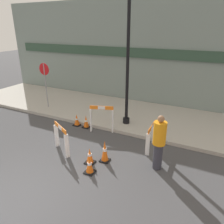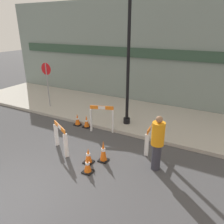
# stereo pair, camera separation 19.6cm
# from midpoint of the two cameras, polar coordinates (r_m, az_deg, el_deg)

# --- Properties ---
(ground_plane) EXTENTS (60.00, 60.00, 0.00)m
(ground_plane) POSITION_cam_midpoint_polar(r_m,az_deg,el_deg) (6.56, -24.72, -19.93)
(ground_plane) COLOR #424244
(sidewalk_slab) EXTENTS (18.00, 4.00, 0.14)m
(sidewalk_slab) POSITION_cam_midpoint_polar(r_m,az_deg,el_deg) (10.98, 1.77, -0.16)
(sidewalk_slab) COLOR #ADA89E
(sidewalk_slab) RESTS_ON ground_plane
(storefront_facade) EXTENTS (18.00, 0.22, 5.50)m
(storefront_facade) POSITION_cam_midpoint_polar(r_m,az_deg,el_deg) (12.19, 6.19, 14.95)
(storefront_facade) COLOR gray
(storefront_facade) RESTS_ON ground_plane
(streetlamp_post) EXTENTS (0.44, 0.44, 5.68)m
(streetlamp_post) POSITION_cam_midpoint_polar(r_m,az_deg,el_deg) (8.81, 3.62, 19.12)
(streetlamp_post) COLOR black
(streetlamp_post) RESTS_ON sidewalk_slab
(stop_sign) EXTENTS (0.60, 0.06, 2.29)m
(stop_sign) POSITION_cam_midpoint_polar(r_m,az_deg,el_deg) (11.68, -17.54, 8.42)
(stop_sign) COLOR gray
(stop_sign) RESTS_ON sidewalk_slab
(barricade_0) EXTENTS (0.17, 0.98, 0.95)m
(barricade_0) POSITION_cam_midpoint_polar(r_m,az_deg,el_deg) (7.86, 9.53, -6.07)
(barricade_0) COLOR white
(barricade_0) RESTS_ON ground_plane
(barricade_1) EXTENTS (0.96, 0.44, 1.15)m
(barricade_1) POSITION_cam_midpoint_polar(r_m,az_deg,el_deg) (8.95, -3.35, -1.52)
(barricade_1) COLOR white
(barricade_1) RESTS_ON ground_plane
(barricade_2) EXTENTS (0.91, 0.58, 1.01)m
(barricade_2) POSITION_cam_midpoint_polar(r_m,az_deg,el_deg) (7.80, -13.85, -6.45)
(barricade_2) COLOR white
(barricade_2) RESTS_ON ground_plane
(traffic_cone_0) EXTENTS (0.30, 0.30, 0.53)m
(traffic_cone_0) POSITION_cam_midpoint_polar(r_m,az_deg,el_deg) (7.17, -6.62, -11.40)
(traffic_cone_0) COLOR black
(traffic_cone_0) RESTS_ON ground_plane
(traffic_cone_1) EXTENTS (0.30, 0.30, 0.73)m
(traffic_cone_1) POSITION_cam_midpoint_polar(r_m,az_deg,el_deg) (7.17, -2.71, -10.26)
(traffic_cone_1) COLOR black
(traffic_cone_1) RESTS_ON ground_plane
(traffic_cone_2) EXTENTS (0.30, 0.30, 0.52)m
(traffic_cone_2) POSITION_cam_midpoint_polar(r_m,az_deg,el_deg) (9.81, -9.75, -2.10)
(traffic_cone_2) COLOR black
(traffic_cone_2) RESTS_ON ground_plane
(traffic_cone_3) EXTENTS (0.30, 0.30, 0.54)m
(traffic_cone_3) POSITION_cam_midpoint_polar(r_m,az_deg,el_deg) (6.75, -6.74, -13.67)
(traffic_cone_3) COLOR black
(traffic_cone_3) RESTS_ON ground_plane
(traffic_cone_4) EXTENTS (0.30, 0.30, 0.55)m
(traffic_cone_4) POSITION_cam_midpoint_polar(r_m,az_deg,el_deg) (9.54, -7.38, -2.58)
(traffic_cone_4) COLOR black
(traffic_cone_4) RESTS_ON ground_plane
(person_worker) EXTENTS (0.49, 0.49, 1.77)m
(person_worker) POSITION_cam_midpoint_polar(r_m,az_deg,el_deg) (6.67, 11.37, -7.50)
(person_worker) COLOR #33333D
(person_worker) RESTS_ON ground_plane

